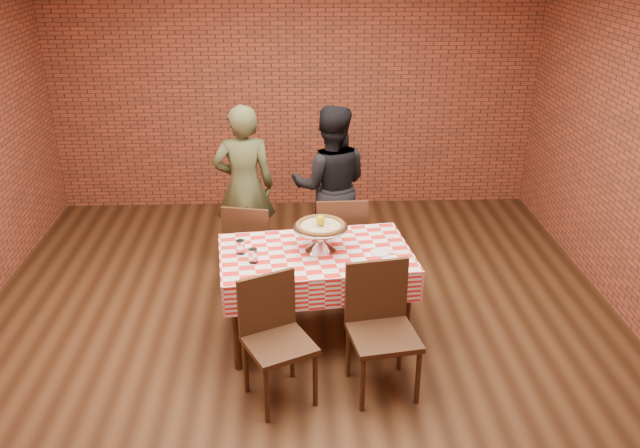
# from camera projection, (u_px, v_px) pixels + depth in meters

# --- Properties ---
(ground) EXTENTS (6.00, 6.00, 0.00)m
(ground) POSITION_uv_depth(u_px,v_px,m) (300.00, 344.00, 5.31)
(ground) COLOR black
(ground) RESTS_ON ground
(back_wall) EXTENTS (5.50, 0.00, 5.50)m
(back_wall) POSITION_uv_depth(u_px,v_px,m) (295.00, 84.00, 7.46)
(back_wall) COLOR brown
(back_wall) RESTS_ON ground
(table) EXTENTS (1.55, 1.04, 0.75)m
(table) POSITION_uv_depth(u_px,v_px,m) (316.00, 295.00, 5.29)
(table) COLOR #442615
(table) RESTS_ON ground
(tablecloth) EXTENTS (1.59, 1.08, 0.25)m
(tablecloth) POSITION_uv_depth(u_px,v_px,m) (316.00, 266.00, 5.18)
(tablecloth) COLOR red
(tablecloth) RESTS_ON table
(pizza_stand) EXTENTS (0.46, 0.46, 0.19)m
(pizza_stand) POSITION_uv_depth(u_px,v_px,m) (321.00, 238.00, 5.13)
(pizza_stand) COLOR silver
(pizza_stand) RESTS_ON tablecloth
(pizza) EXTENTS (0.41, 0.41, 0.03)m
(pizza) POSITION_uv_depth(u_px,v_px,m) (321.00, 226.00, 5.09)
(pizza) COLOR #CEBA8F
(pizza) RESTS_ON pizza_stand
(lemon) EXTENTS (0.07, 0.07, 0.09)m
(lemon) POSITION_uv_depth(u_px,v_px,m) (321.00, 220.00, 5.07)
(lemon) COLOR #DFCA07
(lemon) RESTS_ON pizza
(water_glass_left) EXTENTS (0.08, 0.08, 0.11)m
(water_glass_left) POSITION_uv_depth(u_px,v_px,m) (253.00, 256.00, 4.95)
(water_glass_left) COLOR white
(water_glass_left) RESTS_ON tablecloth
(water_glass_right) EXTENTS (0.08, 0.08, 0.11)m
(water_glass_right) POSITION_uv_depth(u_px,v_px,m) (240.00, 247.00, 5.09)
(water_glass_right) COLOR white
(water_glass_right) RESTS_ON tablecloth
(side_plate) EXTENTS (0.17, 0.17, 0.01)m
(side_plate) POSITION_uv_depth(u_px,v_px,m) (380.00, 253.00, 5.11)
(side_plate) COLOR white
(side_plate) RESTS_ON tablecloth
(sweetener_packet_a) EXTENTS (0.05, 0.04, 0.00)m
(sweetener_packet_a) POSITION_uv_depth(u_px,v_px,m) (390.00, 258.00, 5.03)
(sweetener_packet_a) COLOR white
(sweetener_packet_a) RESTS_ON tablecloth
(sweetener_packet_b) EXTENTS (0.05, 0.04, 0.00)m
(sweetener_packet_b) POSITION_uv_depth(u_px,v_px,m) (394.00, 252.00, 5.12)
(sweetener_packet_b) COLOR white
(sweetener_packet_b) RESTS_ON tablecloth
(condiment_caddy) EXTENTS (0.12, 0.10, 0.16)m
(condiment_caddy) POSITION_uv_depth(u_px,v_px,m) (319.00, 228.00, 5.35)
(condiment_caddy) COLOR silver
(condiment_caddy) RESTS_ON tablecloth
(chair_near_left) EXTENTS (0.57, 0.57, 0.90)m
(chair_near_left) POSITION_uv_depth(u_px,v_px,m) (279.00, 345.00, 4.52)
(chair_near_left) COLOR #442615
(chair_near_left) RESTS_ON ground
(chair_near_right) EXTENTS (0.52, 0.52, 0.94)m
(chair_near_right) POSITION_uv_depth(u_px,v_px,m) (384.00, 334.00, 4.61)
(chair_near_right) COLOR #442615
(chair_near_right) RESTS_ON ground
(chair_far_left) EXTENTS (0.49, 0.49, 0.89)m
(chair_far_left) POSITION_uv_depth(u_px,v_px,m) (253.00, 246.00, 5.93)
(chair_far_left) COLOR #442615
(chair_far_left) RESTS_ON ground
(chair_far_right) EXTENTS (0.45, 0.45, 0.93)m
(chair_far_right) POSITION_uv_depth(u_px,v_px,m) (340.00, 240.00, 6.01)
(chair_far_right) COLOR #442615
(chair_far_right) RESTS_ON ground
(diner_olive) EXTENTS (0.62, 0.44, 1.60)m
(diner_olive) POSITION_uv_depth(u_px,v_px,m) (244.00, 187.00, 6.31)
(diner_olive) COLOR #484D2C
(diner_olive) RESTS_ON ground
(diner_black) EXTENTS (0.80, 0.64, 1.58)m
(diner_black) POSITION_uv_depth(u_px,v_px,m) (331.00, 186.00, 6.35)
(diner_black) COLOR black
(diner_black) RESTS_ON ground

